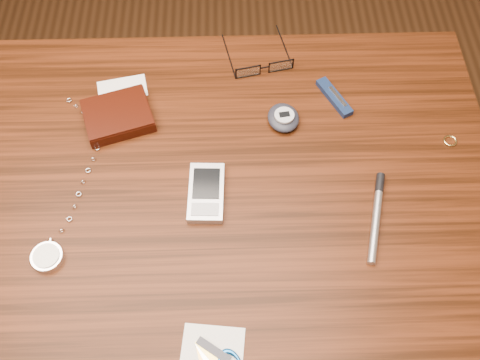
% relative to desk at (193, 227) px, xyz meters
% --- Properties ---
extents(ground, '(3.80, 3.80, 0.00)m').
position_rel_desk_xyz_m(ground, '(0.00, 0.00, -0.65)').
color(ground, '#472814').
rests_on(ground, ground).
extents(desk, '(1.00, 0.70, 0.75)m').
position_rel_desk_xyz_m(desk, '(0.00, 0.00, 0.00)').
color(desk, '#361508').
rests_on(desk, ground).
extents(wallet_and_card, '(0.13, 0.16, 0.02)m').
position_rel_desk_xyz_m(wallet_and_card, '(-0.12, 0.16, 0.11)').
color(wallet_and_card, black).
rests_on(wallet_and_card, desk).
extents(eyeglasses, '(0.13, 0.13, 0.02)m').
position_rel_desk_xyz_m(eyeglasses, '(0.13, 0.26, 0.11)').
color(eyeglasses, black).
rests_on(eyeglasses, desk).
extents(gold_ring, '(0.03, 0.03, 0.00)m').
position_rel_desk_xyz_m(gold_ring, '(0.43, 0.10, 0.10)').
color(gold_ring, '#EAC66E').
rests_on(gold_ring, desk).
extents(pocket_watch, '(0.08, 0.32, 0.01)m').
position_rel_desk_xyz_m(pocket_watch, '(-0.20, -0.08, 0.11)').
color(pocket_watch, silver).
rests_on(pocket_watch, desk).
extents(pda_phone, '(0.06, 0.10, 0.02)m').
position_rel_desk_xyz_m(pda_phone, '(0.03, 0.01, 0.11)').
color(pda_phone, '#B4B5B8').
rests_on(pda_phone, desk).
extents(pedometer, '(0.06, 0.07, 0.03)m').
position_rel_desk_xyz_m(pedometer, '(0.16, 0.15, 0.11)').
color(pedometer, black).
rests_on(pedometer, desk).
extents(pocket_knife, '(0.06, 0.09, 0.01)m').
position_rel_desk_xyz_m(pocket_knife, '(0.25, 0.19, 0.11)').
color(pocket_knife, '#0F1D3C').
rests_on(pocket_knife, desk).
extents(silver_pen, '(0.05, 0.15, 0.01)m').
position_rel_desk_xyz_m(silver_pen, '(0.29, -0.03, 0.11)').
color(silver_pen, '#A9A9AD').
rests_on(silver_pen, desk).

